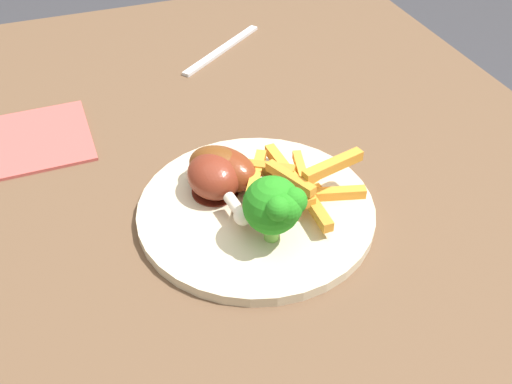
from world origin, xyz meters
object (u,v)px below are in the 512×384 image
Objects in this scene: chicken_drumstick_near at (223,169)px; fork at (222,50)px; dining_table at (275,256)px; chicken_drumstick_far at (216,178)px; dinner_plate at (256,210)px; carrot_fries_pile at (294,181)px; broccoli_floret_front at (276,205)px; chicken_drumstick_extra at (228,170)px.

chicken_drumstick_near reaches higher than fork.
dining_table is 10.01× the size of chicken_drumstick_far.
dinner_plate is (0.03, -0.03, 0.11)m from dining_table.
chicken_drumstick_far is (-0.01, -0.07, 0.14)m from dining_table.
fork reaches higher than dining_table.
carrot_fries_pile reaches higher than chicken_drumstick_near.
broccoli_floret_front reaches higher than chicken_drumstick_extra.
broccoli_floret_front is at bearing 10.02° from chicken_drumstick_extra.
chicken_drumstick_extra is (-0.10, -0.02, -0.02)m from broccoli_floret_front.
carrot_fries_pile reaches higher than dinner_plate.
broccoli_floret_front reaches higher than chicken_drumstick_near.
dinner_plate is 1.98× the size of chicken_drumstick_extra.
broccoli_floret_front reaches higher than chicken_drumstick_far.
broccoli_floret_front is 0.64× the size of chicken_drumstick_far.
carrot_fries_pile is 1.27× the size of chicken_drumstick_far.
chicken_drumstick_extra is at bearing -123.17° from carrot_fries_pile.
fork is at bearing 163.70° from chicken_drumstick_extra.
dining_table is 7.87× the size of carrot_fries_pile.
chicken_drumstick_extra is at bearing -159.19° from dinner_plate.
dining_table is 0.14m from carrot_fries_pile.
chicken_drumstick_far is at bearing -158.84° from broccoli_floret_front.
fork is (-0.33, 0.10, -0.03)m from chicken_drumstick_near.
carrot_fries_pile is at bearing -133.28° from fork.
chicken_drumstick_near is at bearing 136.89° from chicken_drumstick_far.
dining_table is at bearing 126.11° from dinner_plate.
dinner_plate is at bearing 20.81° from chicken_drumstick_extra.
broccoli_floret_front is 0.44m from fork.
dinner_plate is 0.07m from broccoli_floret_front.
dining_table is 6.05× the size of fork.
carrot_fries_pile reaches higher than chicken_drumstick_extra.
broccoli_floret_front is at bearing -23.09° from dining_table.
broccoli_floret_front is 0.10m from chicken_drumstick_far.
chicken_drumstick_near is 0.35m from fork.
dining_table is 0.15m from chicken_drumstick_near.
carrot_fries_pile reaches higher than chicken_drumstick_far.
broccoli_floret_front is at bearing 21.16° from chicken_drumstick_far.
carrot_fries_pile is 0.77× the size of fork.
chicken_drumstick_far is 0.36m from fork.
dining_table is 0.18m from broccoli_floret_front.
broccoli_floret_front reaches higher than fork.
dining_table is at bearing 156.91° from broccoli_floret_front.
chicken_drumstick_extra is at bearing -169.98° from broccoli_floret_front.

